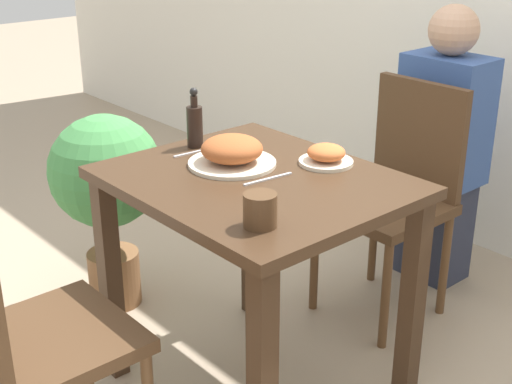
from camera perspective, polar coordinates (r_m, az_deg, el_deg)
The scene contains 11 objects.
dining_table at distance 2.20m, azimuth -0.00°, elevation -2.19°, with size 0.86×0.72×0.77m.
chair_near at distance 1.95m, azimuth -18.45°, elevation -10.43°, with size 0.42×0.42×0.91m.
chair_far at distance 2.79m, azimuth 11.27°, elevation 0.47°, with size 0.42×0.42×0.91m.
food_plate at distance 2.22m, azimuth -1.94°, elevation 3.21°, with size 0.28×0.28×0.10m.
side_plate at distance 2.25m, azimuth 5.63°, elevation 2.93°, with size 0.17×0.17×0.06m.
drink_cup at distance 1.80m, azimuth 0.32°, elevation -1.46°, with size 0.09×0.09×0.09m.
sauce_bottle at distance 2.39m, azimuth -4.93°, elevation 5.43°, with size 0.05×0.05×0.20m.
fork_utensil at distance 2.36m, azimuth -4.52°, elevation 3.29°, with size 0.02×0.20×0.00m.
spoon_utensil at distance 2.12m, azimuth 0.97°, elevation 1.05°, with size 0.03×0.17×0.00m.
potted_plant_left at distance 2.81m, azimuth -11.87°, elevation 0.73°, with size 0.44×0.44×0.80m.
person_figure at distance 3.06m, azimuth 14.61°, elevation 3.34°, with size 0.34×0.22×1.17m.
Camera 1 is at (1.51, -1.31, 1.54)m, focal length 50.00 mm.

